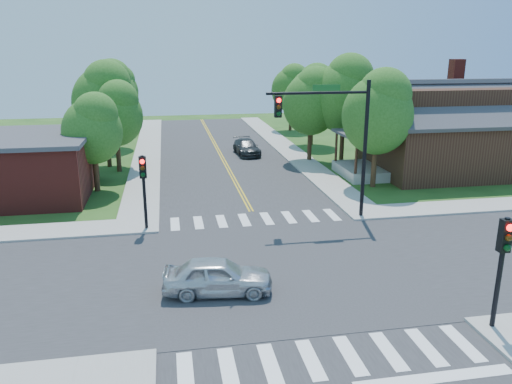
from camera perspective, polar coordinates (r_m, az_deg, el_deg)
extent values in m
plane|color=#234B17|center=(20.66, 3.03, -8.82)|extent=(100.00, 100.00, 0.00)
cube|color=#2D2D30|center=(20.65, 3.03, -8.77)|extent=(10.00, 90.00, 0.04)
cube|color=#2D2D30|center=(20.65, 3.03, -8.76)|extent=(90.00, 10.00, 0.04)
cube|color=#2D2D30|center=(20.66, 3.03, -8.82)|extent=(10.20, 10.20, 0.06)
cube|color=#9E9B93|center=(45.30, 3.38, 5.11)|extent=(2.20, 40.00, 0.14)
cube|color=#9E9B93|center=(44.11, -12.28, 4.46)|extent=(2.20, 40.00, 0.14)
cube|color=white|center=(25.91, -9.24, -3.62)|extent=(0.45, 2.00, 0.01)
cube|color=white|center=(25.95, -6.59, -3.49)|extent=(0.45, 2.00, 0.01)
cube|color=white|center=(26.04, -3.95, -3.34)|extent=(0.45, 2.00, 0.01)
cube|color=white|center=(26.18, -1.34, -3.20)|extent=(0.45, 2.00, 0.01)
cube|color=white|center=(26.38, 1.24, -3.04)|extent=(0.45, 2.00, 0.01)
cube|color=white|center=(26.63, 3.78, -2.89)|extent=(0.45, 2.00, 0.01)
cube|color=white|center=(26.94, 6.26, -2.73)|extent=(0.45, 2.00, 0.01)
cube|color=white|center=(27.29, 8.68, -2.57)|extent=(0.45, 2.00, 0.01)
cube|color=white|center=(14.82, -8.08, -19.83)|extent=(0.45, 2.00, 0.01)
cube|color=white|center=(14.88, -3.18, -19.50)|extent=(0.45, 2.00, 0.01)
cube|color=white|center=(15.04, 1.63, -19.05)|extent=(0.45, 2.00, 0.01)
cube|color=white|center=(15.29, 6.27, -18.49)|extent=(0.45, 2.00, 0.01)
cube|color=white|center=(15.63, 10.71, -17.85)|extent=(0.45, 2.00, 0.01)
cube|color=white|center=(16.05, 14.91, -17.15)|extent=(0.45, 2.00, 0.01)
cube|color=white|center=(16.55, 18.85, -16.40)|extent=(0.45, 2.00, 0.01)
cube|color=white|center=(17.11, 22.50, -15.64)|extent=(0.45, 2.00, 0.01)
cube|color=gold|center=(45.51, -4.64, 5.10)|extent=(0.10, 37.50, 0.01)
cube|color=gold|center=(45.53, -4.39, 5.11)|extent=(0.10, 37.50, 0.01)
cube|color=white|center=(15.36, 19.72, -19.49)|extent=(4.60, 0.45, 0.09)
cylinder|color=black|center=(26.32, 12.32, 4.57)|extent=(0.20, 0.20, 7.20)
cylinder|color=black|center=(25.02, 7.11, 11.17)|extent=(5.20, 0.14, 0.14)
cube|color=#19591E|center=(25.08, 8.06, 11.72)|extent=(1.40, 0.04, 0.30)
cube|color=black|center=(24.57, 2.54, 9.73)|extent=(0.34, 0.28, 1.05)
sphere|color=#FF0C0C|center=(24.37, 2.63, 10.42)|extent=(0.22, 0.22, 0.22)
sphere|color=#3F2605|center=(24.41, 2.62, 9.67)|extent=(0.22, 0.22, 0.22)
sphere|color=#05330F|center=(24.44, 2.61, 8.92)|extent=(0.22, 0.22, 0.22)
cylinder|color=black|center=(17.46, 26.04, -8.56)|extent=(0.16, 0.16, 3.80)
cube|color=black|center=(16.99, 26.58, -4.48)|extent=(0.34, 0.28, 1.05)
sphere|color=#FF0C0C|center=(16.77, 27.06, -3.66)|extent=(0.22, 0.22, 0.22)
sphere|color=#3F2605|center=(16.87, 26.92, -4.68)|extent=(0.22, 0.22, 0.22)
sphere|color=#05330F|center=(16.97, 26.78, -5.70)|extent=(0.22, 0.22, 0.22)
cylinder|color=black|center=(24.80, -12.63, -0.20)|extent=(0.16, 0.16, 3.80)
cube|color=black|center=(24.47, -12.82, 2.77)|extent=(0.34, 0.28, 1.05)
sphere|color=#FF0C0C|center=(24.24, -12.88, 3.41)|extent=(0.22, 0.22, 0.22)
sphere|color=#3F2605|center=(24.31, -12.84, 2.67)|extent=(0.22, 0.22, 0.22)
sphere|color=#05330F|center=(24.38, -12.79, 1.94)|extent=(0.22, 0.22, 0.22)
cube|color=#321911|center=(38.46, 20.67, 5.04)|extent=(10.00, 8.00, 4.00)
cube|color=#9E9B93|center=(36.01, 11.75, 2.36)|extent=(2.60, 4.50, 0.70)
cylinder|color=#321911|center=(33.53, 11.37, 3.57)|extent=(0.18, 0.18, 2.50)
cylinder|color=#321911|center=(37.19, 9.14, 4.90)|extent=(0.18, 0.18, 2.50)
cube|color=#38383D|center=(35.50, 11.98, 6.44)|extent=(2.80, 4.80, 0.18)
cube|color=maroon|center=(42.47, 21.43, 8.06)|extent=(0.90, 0.90, 7.11)
cube|color=maroon|center=(33.65, -26.95, 2.42)|extent=(10.00, 8.00, 3.50)
cylinder|color=#382314|center=(33.11, 13.34, 2.97)|extent=(0.34, 0.34, 2.84)
ellipsoid|color=#275719|center=(32.55, 13.70, 8.48)|extent=(4.48, 4.26, 4.93)
sphere|color=#275719|center=(32.35, 14.50, 10.79)|extent=(3.29, 3.29, 3.29)
cylinder|color=#382314|center=(39.73, 9.79, 5.54)|extent=(0.34, 0.34, 3.13)
ellipsoid|color=#275719|center=(39.25, 10.04, 10.63)|extent=(4.95, 4.70, 5.44)
sphere|color=#275719|center=(39.06, 10.68, 12.76)|extent=(3.63, 3.63, 3.63)
cylinder|color=#382314|center=(46.98, 6.35, 7.07)|extent=(0.34, 0.34, 2.78)
ellipsoid|color=#275719|center=(46.59, 6.48, 10.89)|extent=(4.39, 4.17, 4.83)
sphere|color=#275719|center=(46.39, 6.96, 12.49)|extent=(3.22, 3.22, 3.22)
cylinder|color=#382314|center=(55.23, 3.95, 8.42)|extent=(0.34, 0.34, 2.68)
ellipsoid|color=#275719|center=(54.91, 4.01, 11.56)|extent=(4.23, 4.02, 4.65)
sphere|color=#275719|center=(54.71, 4.40, 12.86)|extent=(3.10, 3.10, 3.10)
cylinder|color=#382314|center=(32.90, -17.81, 2.08)|extent=(0.34, 0.34, 2.31)
ellipsoid|color=#275719|center=(32.40, -18.20, 6.57)|extent=(3.65, 3.47, 4.02)
sphere|color=#275719|center=(32.02, -17.88, 8.48)|extent=(2.68, 2.68, 2.68)
cylinder|color=#382314|center=(39.52, -16.53, 4.92)|extent=(0.34, 0.34, 2.97)
ellipsoid|color=#275719|center=(39.05, -16.93, 9.76)|extent=(4.68, 4.45, 5.15)
sphere|color=#275719|center=(38.70, -16.68, 11.82)|extent=(3.43, 3.43, 3.43)
cylinder|color=#382314|center=(47.21, -16.04, 6.68)|extent=(0.34, 0.34, 2.93)
ellipsoid|color=#275719|center=(46.82, -16.36, 10.68)|extent=(4.63, 4.40, 5.09)
sphere|color=#275719|center=(46.49, -16.14, 12.39)|extent=(3.39, 3.39, 3.39)
cylinder|color=#382314|center=(55.70, -15.24, 7.94)|extent=(0.34, 0.34, 2.64)
ellipsoid|color=#275719|center=(55.38, -15.47, 11.00)|extent=(4.16, 3.96, 4.58)
sphere|color=#275719|center=(55.07, -15.26, 12.29)|extent=(3.05, 3.05, 3.05)
cylinder|color=#382314|center=(39.95, 6.14, 5.47)|extent=(0.34, 0.34, 2.77)
ellipsoid|color=#275719|center=(39.49, 6.28, 9.95)|extent=(4.38, 4.16, 4.81)
sphere|color=#275719|center=(39.27, 6.85, 11.82)|extent=(3.21, 3.21, 3.21)
cylinder|color=#382314|center=(37.75, -15.46, 4.12)|extent=(0.34, 0.34, 2.47)
ellipsoid|color=#275719|center=(37.30, -15.78, 8.32)|extent=(3.90, 3.70, 4.29)
sphere|color=#275719|center=(36.95, -15.48, 10.10)|extent=(2.86, 2.86, 2.86)
imported|color=silver|center=(18.50, -4.39, -9.65)|extent=(2.60, 4.39, 1.36)
imported|color=#2B2E30|center=(42.23, -1.08, 5.10)|extent=(2.26, 4.54, 1.26)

